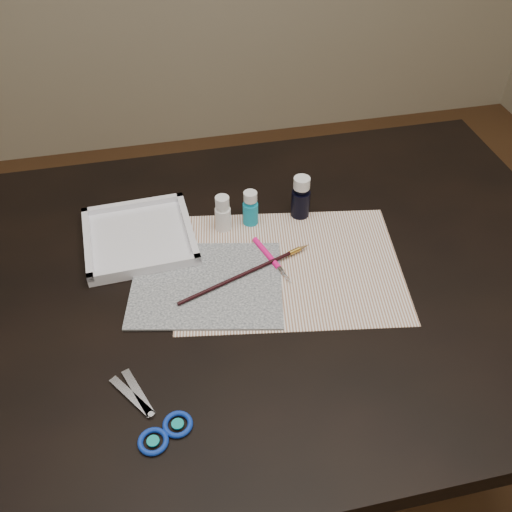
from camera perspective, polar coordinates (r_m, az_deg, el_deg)
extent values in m
cube|color=#422614|center=(1.68, 0.00, -20.65)|extent=(3.50, 3.50, 0.02)
cube|color=black|center=(1.35, 0.00, -13.34)|extent=(1.30, 0.90, 0.75)
cube|color=white|center=(1.08, 3.30, -1.03)|extent=(0.47, 0.38, 0.00)
cube|color=black|center=(1.04, -4.95, -2.78)|extent=(0.31, 0.27, 0.00)
cylinder|color=white|center=(1.14, -3.34, 4.29)|extent=(0.03, 0.03, 0.08)
cylinder|color=#1296B7|center=(1.15, -0.56, 4.82)|extent=(0.04, 0.04, 0.08)
cylinder|color=black|center=(1.17, 4.51, 5.89)|extent=(0.05, 0.05, 0.09)
cube|color=white|center=(1.15, -11.61, 1.94)|extent=(0.22, 0.22, 0.03)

